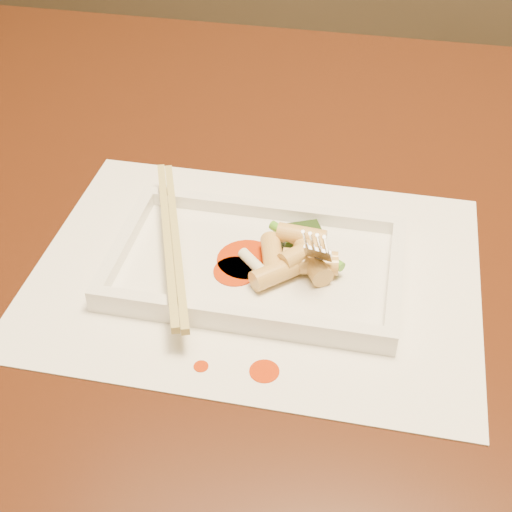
% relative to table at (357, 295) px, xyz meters
% --- Properties ---
extents(table, '(1.40, 0.90, 0.75)m').
position_rel_table_xyz_m(table, '(0.00, 0.00, 0.00)').
color(table, black).
rests_on(table, ground).
extents(placemat, '(0.40, 0.30, 0.00)m').
position_rel_table_xyz_m(placemat, '(-0.09, -0.10, 0.10)').
color(placemat, white).
rests_on(placemat, table).
extents(sauce_splatter_a, '(0.02, 0.02, 0.00)m').
position_rel_table_xyz_m(sauce_splatter_a, '(-0.06, -0.21, 0.10)').
color(sauce_splatter_a, '#C23005').
rests_on(sauce_splatter_a, placemat).
extents(sauce_splatter_b, '(0.01, 0.01, 0.00)m').
position_rel_table_xyz_m(sauce_splatter_b, '(-0.11, -0.22, 0.10)').
color(sauce_splatter_b, '#C23005').
rests_on(sauce_splatter_b, placemat).
extents(plate_base, '(0.26, 0.16, 0.01)m').
position_rel_table_xyz_m(plate_base, '(-0.09, -0.10, 0.11)').
color(plate_base, white).
rests_on(plate_base, placemat).
extents(plate_rim_far, '(0.26, 0.01, 0.01)m').
position_rel_table_xyz_m(plate_rim_far, '(-0.09, -0.02, 0.12)').
color(plate_rim_far, white).
rests_on(plate_rim_far, plate_base).
extents(plate_rim_near, '(0.26, 0.01, 0.01)m').
position_rel_table_xyz_m(plate_rim_near, '(-0.09, -0.17, 0.12)').
color(plate_rim_near, white).
rests_on(plate_rim_near, plate_base).
extents(plate_rim_left, '(0.01, 0.14, 0.01)m').
position_rel_table_xyz_m(plate_rim_left, '(-0.22, -0.10, 0.12)').
color(plate_rim_left, white).
rests_on(plate_rim_left, plate_base).
extents(plate_rim_right, '(0.01, 0.14, 0.01)m').
position_rel_table_xyz_m(plate_rim_right, '(0.03, -0.10, 0.12)').
color(plate_rim_right, white).
rests_on(plate_rim_right, plate_base).
extents(veg_piece, '(0.05, 0.04, 0.01)m').
position_rel_table_xyz_m(veg_piece, '(-0.06, -0.06, 0.12)').
color(veg_piece, black).
rests_on(veg_piece, plate_base).
extents(scallion_white, '(0.04, 0.04, 0.01)m').
position_rel_table_xyz_m(scallion_white, '(-0.09, -0.11, 0.12)').
color(scallion_white, '#EAEACC').
rests_on(scallion_white, plate_base).
extents(scallion_green, '(0.08, 0.05, 0.01)m').
position_rel_table_xyz_m(scallion_green, '(-0.05, -0.08, 0.12)').
color(scallion_green, '#3E9017').
rests_on(scallion_green, plate_base).
extents(chopstick_a, '(0.09, 0.22, 0.01)m').
position_rel_table_xyz_m(chopstick_a, '(-0.17, -0.10, 0.13)').
color(chopstick_a, tan).
rests_on(chopstick_a, plate_rim_near).
extents(chopstick_b, '(0.09, 0.22, 0.01)m').
position_rel_table_xyz_m(chopstick_b, '(-0.17, -0.10, 0.13)').
color(chopstick_b, tan).
rests_on(chopstick_b, plate_rim_near).
extents(fork, '(0.09, 0.10, 0.14)m').
position_rel_table_xyz_m(fork, '(-0.02, -0.08, 0.18)').
color(fork, silver).
rests_on(fork, plate_base).
extents(sauce_blob_0, '(0.06, 0.06, 0.00)m').
position_rel_table_xyz_m(sauce_blob_0, '(-0.10, -0.09, 0.11)').
color(sauce_blob_0, '#C23005').
rests_on(sauce_blob_0, plate_base).
extents(sauce_blob_1, '(0.04, 0.04, 0.00)m').
position_rel_table_xyz_m(sauce_blob_1, '(-0.11, -0.11, 0.11)').
color(sauce_blob_1, '#C23005').
rests_on(sauce_blob_1, plate_base).
extents(rice_cake_0, '(0.04, 0.04, 0.02)m').
position_rel_table_xyz_m(rice_cake_0, '(-0.07, -0.12, 0.12)').
color(rice_cake_0, '#D9BA65').
rests_on(rice_cake_0, plate_base).
extents(rice_cake_1, '(0.04, 0.02, 0.02)m').
position_rel_table_xyz_m(rice_cake_1, '(-0.04, -0.10, 0.12)').
color(rice_cake_1, '#D9BA65').
rests_on(rice_cake_1, plate_base).
extents(rice_cake_2, '(0.05, 0.02, 0.02)m').
position_rel_table_xyz_m(rice_cake_2, '(-0.06, -0.07, 0.13)').
color(rice_cake_2, '#D9BA65').
rests_on(rice_cake_2, plate_base).
extents(rice_cake_3, '(0.03, 0.05, 0.02)m').
position_rel_table_xyz_m(rice_cake_3, '(-0.08, -0.10, 0.12)').
color(rice_cake_3, '#D9BA65').
rests_on(rice_cake_3, plate_base).
extents(rice_cake_4, '(0.04, 0.05, 0.02)m').
position_rel_table_xyz_m(rice_cake_4, '(-0.04, -0.09, 0.12)').
color(rice_cake_4, '#D9BA65').
rests_on(rice_cake_4, plate_base).
extents(rice_cake_5, '(0.04, 0.04, 0.02)m').
position_rel_table_xyz_m(rice_cake_5, '(-0.05, -0.09, 0.13)').
color(rice_cake_5, '#D9BA65').
rests_on(rice_cake_5, plate_base).
extents(rice_cake_6, '(0.05, 0.02, 0.02)m').
position_rel_table_xyz_m(rice_cake_6, '(-0.04, -0.09, 0.12)').
color(rice_cake_6, '#D9BA65').
rests_on(rice_cake_6, plate_base).
extents(rice_cake_7, '(0.03, 0.04, 0.02)m').
position_rel_table_xyz_m(rice_cake_7, '(-0.06, -0.09, 0.12)').
color(rice_cake_7, '#D9BA65').
rests_on(rice_cake_7, plate_base).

